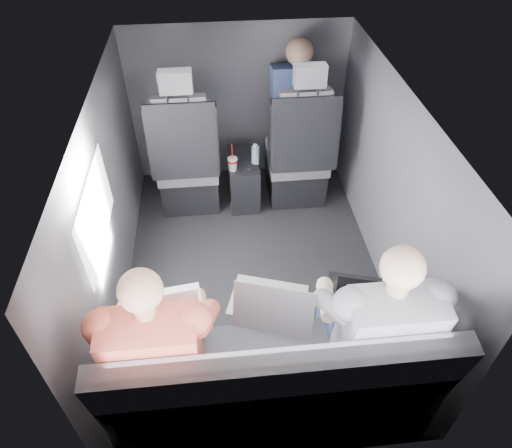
{
  "coord_description": "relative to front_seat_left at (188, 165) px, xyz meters",
  "views": [
    {
      "loc": [
        -0.21,
        -2.23,
        2.51
      ],
      "look_at": [
        0.01,
        -0.05,
        0.52
      ],
      "focal_mm": 32.0,
      "sensor_mm": 36.0,
      "label": 1
    }
  ],
  "objects": [
    {
      "name": "passenger_rear_right",
      "position": [
        0.95,
        -1.81,
        0.24
      ],
      "size": [
        0.52,
        0.64,
        1.25
      ],
      "color": "navy",
      "rests_on": "rear_bench"
    },
    {
      "name": "laptop_black",
      "position": [
        0.94,
        -1.6,
        0.23
      ],
      "size": [
        0.35,
        0.35,
        0.22
      ],
      "color": "black",
      "rests_on": "passenger_rear_right"
    },
    {
      "name": "laptop_white",
      "position": [
        -0.05,
        -1.6,
        0.23
      ],
      "size": [
        0.35,
        0.34,
        0.24
      ],
      "color": "white",
      "rests_on": "passenger_rear_left"
    },
    {
      "name": "ceiling",
      "position": [
        0.45,
        -0.84,
        0.95
      ],
      "size": [
        2.6,
        2.6,
        0.0
      ],
      "primitive_type": "plane",
      "rotation": [
        3.14,
        0.0,
        0.0
      ],
      "color": "#B2B2AD",
      "rests_on": "panel_back"
    },
    {
      "name": "water_bottle",
      "position": [
        0.54,
        -0.03,
        0.08
      ],
      "size": [
        0.06,
        0.06,
        0.18
      ],
      "color": "#A5C0E0",
      "rests_on": "center_console"
    },
    {
      "name": "panel_back",
      "position": [
        0.45,
        -2.14,
        0.27
      ],
      "size": [
        1.8,
        0.02,
        1.35
      ],
      "primitive_type": "cube",
      "color": "#56565B",
      "rests_on": "floor"
    },
    {
      "name": "front_seat_left",
      "position": [
        0.0,
        0.0,
        0.0
      ],
      "size": [
        0.52,
        0.58,
        1.26
      ],
      "color": "black",
      "rests_on": "floor"
    },
    {
      "name": "passenger_front_right",
      "position": [
        0.91,
        0.26,
        0.36
      ],
      "size": [
        0.41,
        0.41,
        0.85
      ],
      "color": "navy",
      "rests_on": "front_seat_right"
    },
    {
      "name": "floor",
      "position": [
        0.45,
        -0.84,
        -0.4
      ],
      "size": [
        2.6,
        2.6,
        0.0
      ],
      "primitive_type": "plane",
      "color": "black",
      "rests_on": "ground"
    },
    {
      "name": "laptop_silver",
      "position": [
        0.46,
        -1.63,
        0.24
      ],
      "size": [
        0.46,
        0.46,
        0.28
      ],
      "color": "#A7A7AC",
      "rests_on": "rear_bench"
    },
    {
      "name": "seatbelt",
      "position": [
        0.9,
        -0.17,
        0.4
      ],
      "size": [
        0.35,
        0.11,
        0.59
      ],
      "primitive_type": "cube",
      "rotation": [
        -0.14,
        0.49,
        0.0
      ],
      "color": "black",
      "rests_on": "front_seat_right"
    },
    {
      "name": "panel_left",
      "position": [
        -0.45,
        -0.84,
        0.27
      ],
      "size": [
        0.02,
        2.6,
        1.35
      ],
      "primitive_type": "cube",
      "color": "#56565B",
      "rests_on": "floor"
    },
    {
      "name": "rear_bench",
      "position": [
        0.45,
        -1.9,
        -0.09
      ],
      "size": [
        1.6,
        0.57,
        0.92
      ],
      "color": "slate",
      "rests_on": "floor"
    },
    {
      "name": "front_seat_right",
      "position": [
        0.9,
        0.0,
        0.0
      ],
      "size": [
        0.52,
        0.58,
        1.26
      ],
      "color": "black",
      "rests_on": "floor"
    },
    {
      "name": "center_console",
      "position": [
        0.45,
        0.04,
        -0.2
      ],
      "size": [
        0.24,
        0.48,
        0.41
      ],
      "color": "black",
      "rests_on": "floor"
    },
    {
      "name": "panel_front",
      "position": [
        0.45,
        0.46,
        0.27
      ],
      "size": [
        1.8,
        0.02,
        1.35
      ],
      "primitive_type": "cube",
      "color": "#56565B",
      "rests_on": "floor"
    },
    {
      "name": "passenger_rear_left",
      "position": [
        -0.09,
        -1.81,
        0.23
      ],
      "size": [
        0.51,
        0.63,
        1.23
      ],
      "color": "#2D2D31",
      "rests_on": "rear_bench"
    },
    {
      "name": "side_window",
      "position": [
        -0.43,
        -1.14,
        0.5
      ],
      "size": [
        0.02,
        0.75,
        0.42
      ],
      "primitive_type": "cube",
      "color": "white",
      "rests_on": "panel_left"
    },
    {
      "name": "soda_cup",
      "position": [
        0.36,
        -0.1,
        0.06
      ],
      "size": [
        0.08,
        0.08,
        0.24
      ],
      "color": "white",
      "rests_on": "center_console"
    },
    {
      "name": "panel_right",
      "position": [
        1.35,
        -0.84,
        0.27
      ],
      "size": [
        0.02,
        2.6,
        1.35
      ],
      "primitive_type": "cube",
      "color": "#56565B",
      "rests_on": "floor"
    }
  ]
}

